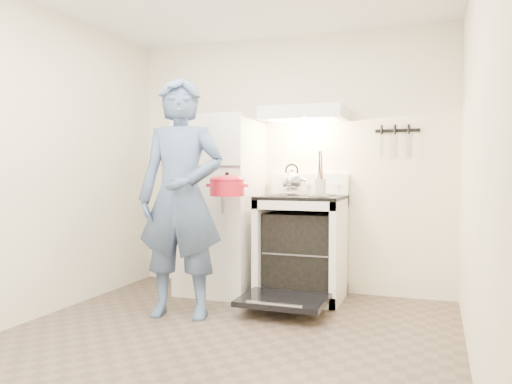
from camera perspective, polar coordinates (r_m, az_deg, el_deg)
floor at (r=3.50m, az=-5.04°, el=-17.29°), size 3.60×3.60×0.00m
back_wall at (r=4.98m, az=3.68°, el=3.23°), size 3.20×0.02×2.50m
refrigerator at (r=4.87m, az=-4.07°, el=-1.46°), size 0.70×0.70×1.70m
stove_body at (r=4.67m, az=5.26°, el=-6.45°), size 0.76×0.65×0.92m
cooktop at (r=4.62m, az=5.28°, el=-0.62°), size 0.76×0.65×0.03m
backsplash at (r=4.89m, az=6.13°, el=0.90°), size 0.76×0.07×0.20m
oven_door at (r=4.17m, az=3.13°, el=-12.22°), size 0.70×0.54×0.04m
oven_rack at (r=4.67m, az=5.26°, el=-6.70°), size 0.60×0.52×0.01m
range_hood at (r=4.71m, az=5.55°, el=8.88°), size 0.76×0.50×0.12m
knife_strip at (r=4.80m, az=15.86°, el=6.77°), size 0.40×0.02×0.03m
pizza_stone at (r=4.64m, az=5.95°, el=-6.58°), size 0.33×0.33×0.02m
tea_kettle at (r=4.71m, az=4.10°, el=1.42°), size 0.24×0.20×0.29m
utensil_jar at (r=4.30m, az=7.37°, el=0.61°), size 0.10×0.10×0.13m
person at (r=4.06m, az=-8.57°, el=-0.68°), size 0.77×0.58×1.92m
dutch_oven at (r=4.21m, az=-3.32°, el=0.48°), size 0.36×0.29×0.24m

